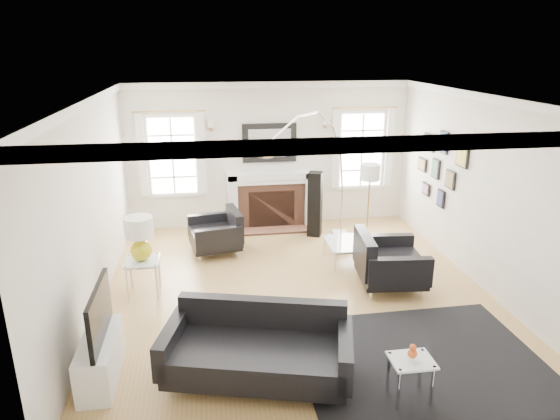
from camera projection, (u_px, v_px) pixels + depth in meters
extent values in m
plane|color=#AA8447|center=(296.00, 290.00, 7.36)|extent=(6.00, 6.00, 0.00)
cube|color=silver|center=(269.00, 155.00, 9.74)|extent=(5.50, 0.04, 2.80)
cube|color=silver|center=(364.00, 306.00, 4.11)|extent=(5.50, 0.04, 2.80)
cube|color=silver|center=(91.00, 209.00, 6.53)|extent=(0.04, 6.00, 2.80)
cube|color=silver|center=(481.00, 192.00, 7.31)|extent=(0.04, 6.00, 2.80)
cube|color=white|center=(298.00, 97.00, 6.48)|extent=(5.50, 6.00, 0.02)
cube|color=white|center=(298.00, 102.00, 6.50)|extent=(5.50, 6.00, 0.12)
cube|color=white|center=(233.00, 201.00, 9.71)|extent=(0.18, 0.38, 1.10)
cube|color=white|center=(308.00, 198.00, 9.92)|extent=(0.18, 0.38, 1.10)
cube|color=white|center=(271.00, 175.00, 9.66)|extent=(1.70, 0.38, 0.12)
cube|color=white|center=(271.00, 180.00, 9.69)|extent=(1.50, 0.34, 0.10)
cube|color=brown|center=(271.00, 204.00, 9.87)|extent=(1.30, 0.30, 0.90)
cube|color=black|center=(271.00, 209.00, 9.80)|extent=(0.90, 0.10, 0.76)
cube|color=brown|center=(273.00, 229.00, 9.75)|extent=(1.70, 0.50, 0.04)
cube|color=black|center=(269.00, 143.00, 9.62)|extent=(1.05, 0.06, 0.75)
cube|color=white|center=(270.00, 143.00, 9.59)|extent=(0.82, 0.02, 0.55)
cube|color=white|center=(173.00, 156.00, 9.43)|extent=(1.00, 0.05, 1.60)
cube|color=white|center=(173.00, 156.00, 9.40)|extent=(0.84, 0.02, 1.44)
cube|color=white|center=(142.00, 155.00, 9.24)|extent=(0.14, 0.05, 1.55)
cube|color=white|center=(202.00, 154.00, 9.40)|extent=(0.14, 0.05, 1.55)
cube|color=white|center=(361.00, 150.00, 9.96)|extent=(1.00, 0.05, 1.60)
cube|color=white|center=(362.00, 150.00, 9.93)|extent=(0.84, 0.02, 1.44)
cube|color=white|center=(336.00, 149.00, 9.77)|extent=(0.14, 0.05, 1.55)
cube|color=white|center=(389.00, 148.00, 9.93)|extent=(0.14, 0.05, 1.55)
cube|color=black|center=(463.00, 153.00, 7.73)|extent=(0.03, 0.34, 0.44)
cube|color=gold|center=(462.00, 153.00, 7.73)|extent=(0.01, 0.29, 0.39)
cube|color=black|center=(444.00, 142.00, 8.33)|extent=(0.03, 0.28, 0.38)
cube|color=#384D9B|center=(443.00, 142.00, 8.32)|extent=(0.01, 0.23, 0.33)
cube|color=black|center=(429.00, 142.00, 8.87)|extent=(0.03, 0.40, 0.30)
cube|color=maroon|center=(428.00, 142.00, 8.87)|extent=(0.01, 0.35, 0.25)
cube|color=black|center=(450.00, 180.00, 8.17)|extent=(0.03, 0.30, 0.30)
cube|color=olive|center=(449.00, 180.00, 8.17)|extent=(0.01, 0.25, 0.25)
cube|color=black|center=(436.00, 169.00, 8.67)|extent=(0.03, 0.26, 0.34)
cube|color=#437059|center=(435.00, 169.00, 8.67)|extent=(0.01, 0.21, 0.29)
cube|color=black|center=(422.00, 164.00, 9.20)|extent=(0.03, 0.32, 0.24)
cube|color=olive|center=(421.00, 164.00, 9.20)|extent=(0.01, 0.27, 0.19)
cube|color=black|center=(441.00, 198.00, 8.53)|extent=(0.03, 0.24, 0.30)
cube|color=navy|center=(440.00, 198.00, 8.53)|extent=(0.01, 0.19, 0.25)
cube|color=black|center=(426.00, 189.00, 9.09)|extent=(0.03, 0.28, 0.22)
cube|color=#A45F87|center=(425.00, 189.00, 9.09)|extent=(0.01, 0.23, 0.17)
cube|color=white|center=(100.00, 359.00, 5.34)|extent=(0.35, 1.00, 0.50)
cube|color=black|center=(99.00, 313.00, 5.17)|extent=(0.05, 1.00, 0.58)
cube|color=black|center=(423.00, 363.00, 5.67)|extent=(2.79, 2.33, 0.01)
cube|color=black|center=(257.00, 358.00, 5.29)|extent=(2.05, 1.34, 0.31)
cube|color=black|center=(262.00, 319.00, 5.59)|extent=(1.85, 0.63, 0.52)
cube|color=black|center=(172.00, 342.00, 5.34)|extent=(0.37, 0.90, 0.40)
cube|color=black|center=(345.00, 353.00, 5.15)|extent=(0.37, 0.90, 0.40)
cube|color=black|center=(215.00, 237.00, 8.63)|extent=(0.92, 0.92, 0.30)
cube|color=black|center=(235.00, 223.00, 8.66)|extent=(0.27, 0.81, 0.50)
cube|color=black|center=(210.00, 224.00, 8.95)|extent=(0.81, 0.25, 0.38)
cube|color=black|center=(219.00, 239.00, 8.23)|extent=(0.81, 0.25, 0.38)
cube|color=black|center=(391.00, 268.00, 7.37)|extent=(0.99, 0.99, 0.34)
cube|color=black|center=(364.00, 253.00, 7.27)|extent=(0.25, 0.91, 0.56)
cube|color=black|center=(400.00, 273.00, 6.90)|extent=(0.91, 0.22, 0.43)
cube|color=black|center=(384.00, 248.00, 7.76)|extent=(0.91, 0.22, 0.43)
cube|color=silver|center=(351.00, 242.00, 8.23)|extent=(0.80, 0.80, 0.02)
cylinder|color=silver|center=(335.00, 262.00, 7.89)|extent=(0.04, 0.04, 0.36)
cylinder|color=silver|center=(379.00, 259.00, 7.99)|extent=(0.04, 0.04, 0.36)
cylinder|color=silver|center=(324.00, 245.00, 8.57)|extent=(0.04, 0.04, 0.36)
cylinder|color=silver|center=(365.00, 243.00, 8.67)|extent=(0.04, 0.04, 0.36)
cube|color=silver|center=(142.00, 261.00, 7.11)|extent=(0.48, 0.48, 0.02)
cylinder|color=silver|center=(127.00, 284.00, 6.97)|extent=(0.04, 0.04, 0.53)
cylinder|color=silver|center=(157.00, 282.00, 7.03)|extent=(0.04, 0.04, 0.53)
cylinder|color=silver|center=(131.00, 272.00, 7.35)|extent=(0.04, 0.04, 0.53)
cylinder|color=silver|center=(159.00, 270.00, 7.41)|extent=(0.04, 0.04, 0.53)
cube|color=silver|center=(412.00, 360.00, 4.96)|extent=(0.43, 0.36, 0.02)
cylinder|color=silver|center=(399.00, 390.00, 4.88)|extent=(0.04, 0.04, 0.47)
cylinder|color=silver|center=(432.00, 387.00, 4.93)|extent=(0.04, 0.04, 0.47)
cylinder|color=silver|center=(388.00, 373.00, 5.14)|extent=(0.04, 0.04, 0.47)
cylinder|color=silver|center=(420.00, 369.00, 5.19)|extent=(0.04, 0.04, 0.47)
sphere|color=gold|center=(141.00, 250.00, 7.06)|extent=(0.30, 0.30, 0.30)
cylinder|color=gold|center=(140.00, 240.00, 7.01)|extent=(0.04, 0.04, 0.12)
cylinder|color=white|center=(139.00, 227.00, 6.95)|extent=(0.40, 0.40, 0.28)
sphere|color=#CB4B1A|center=(412.00, 354.00, 4.94)|extent=(0.10, 0.10, 0.10)
sphere|color=#CB4B1A|center=(413.00, 347.00, 4.91)|extent=(0.07, 0.07, 0.07)
cube|color=white|center=(341.00, 239.00, 9.03)|extent=(0.27, 0.43, 0.21)
ellipsoid|color=silver|center=(267.00, 151.00, 7.01)|extent=(0.36, 0.36, 0.22)
cylinder|color=#AB853B|center=(366.00, 253.00, 8.65)|extent=(0.20, 0.20, 0.03)
cylinder|color=#AB853B|center=(368.00, 215.00, 8.44)|extent=(0.02, 0.02, 1.41)
cylinder|color=white|center=(370.00, 172.00, 8.20)|extent=(0.32, 0.32, 0.26)
cube|color=black|center=(315.00, 204.00, 9.32)|extent=(0.32, 0.32, 1.23)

